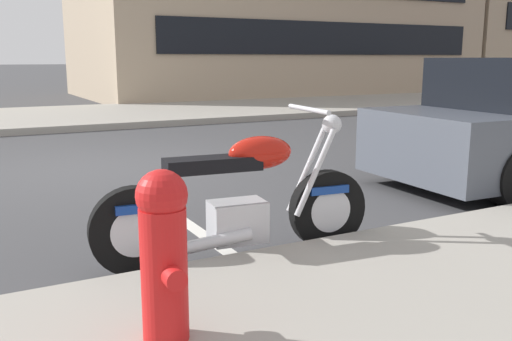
% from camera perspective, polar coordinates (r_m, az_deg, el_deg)
% --- Properties ---
extents(ground_plane, '(260.00, 260.00, 0.00)m').
position_cam_1_polar(ground_plane, '(7.79, -14.71, 0.21)').
color(ground_plane, '#3D3D3F').
extents(sidewalk_far_curb, '(120.00, 5.00, 0.14)m').
position_cam_1_polar(sidewalk_far_curb, '(19.66, 16.49, 6.86)').
color(sidewalk_far_curb, gray).
rests_on(sidewalk_far_curb, ground).
extents(parking_stall_stripe, '(0.12, 2.20, 0.01)m').
position_cam_1_polar(parking_stall_stripe, '(4.60, -4.51, -7.09)').
color(parking_stall_stripe, silver).
rests_on(parking_stall_stripe, ground).
extents(parked_motorcycle, '(2.10, 0.62, 1.10)m').
position_cam_1_polar(parked_motorcycle, '(4.07, -1.60, -3.39)').
color(parked_motorcycle, black).
rests_on(parked_motorcycle, ground).
extents(fire_hydrant, '(0.24, 0.36, 0.82)m').
position_cam_1_polar(fire_hydrant, '(2.66, -9.36, -8.10)').
color(fire_hydrant, red).
rests_on(fire_hydrant, sidewalk_near_curb).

